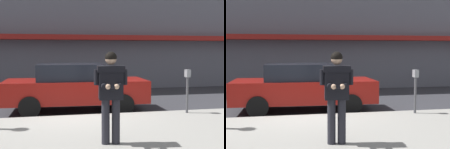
# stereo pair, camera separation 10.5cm
# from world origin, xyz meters

# --- Properties ---
(ground_plane) EXTENTS (80.00, 80.00, 0.00)m
(ground_plane) POSITION_xyz_m (0.00, 0.00, 0.00)
(ground_plane) COLOR #333338
(sidewalk) EXTENTS (32.00, 5.30, 0.14)m
(sidewalk) POSITION_xyz_m (1.00, -2.85, 0.07)
(sidewalk) COLOR #99968E
(sidewalk) RESTS_ON ground
(curb_paint_line) EXTENTS (28.00, 0.12, 0.01)m
(curb_paint_line) POSITION_xyz_m (1.00, 0.05, 0.00)
(curb_paint_line) COLOR silver
(curb_paint_line) RESTS_ON ground
(parked_sedan_mid) EXTENTS (4.58, 2.08, 1.54)m
(parked_sedan_mid) POSITION_xyz_m (0.01, 1.09, 0.79)
(parked_sedan_mid) COLOR maroon
(parked_sedan_mid) RESTS_ON ground
(man_texting_on_phone) EXTENTS (0.65, 0.61, 1.81)m
(man_texting_on_phone) POSITION_xyz_m (0.30, -3.12, 1.25)
(man_texting_on_phone) COLOR #23232B
(man_texting_on_phone) RESTS_ON sidewalk
(parking_meter) EXTENTS (0.12, 0.18, 1.27)m
(parking_meter) POSITION_xyz_m (3.12, -0.60, 0.97)
(parking_meter) COLOR #4C4C51
(parking_meter) RESTS_ON sidewalk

